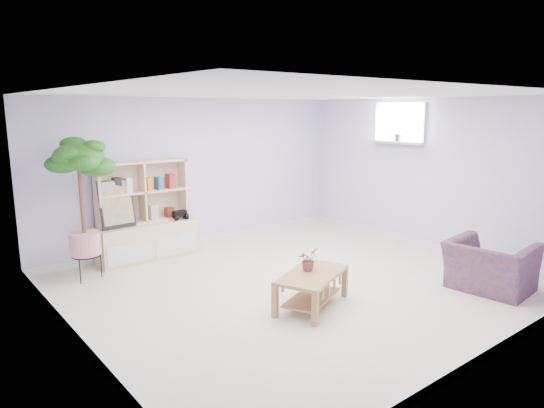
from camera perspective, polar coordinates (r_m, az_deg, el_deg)
floor at (r=6.36m, az=3.24°, el=-9.36°), size 5.50×5.00×0.01m
ceiling at (r=5.96m, az=3.50°, el=12.81°), size 5.50×5.00×0.01m
walls at (r=6.04m, az=3.37°, el=1.36°), size 5.51×5.01×2.40m
baseboard at (r=6.34m, az=3.25°, el=-8.94°), size 5.50×5.00×0.10m
window at (r=8.39m, az=14.78°, el=9.22°), size 0.10×0.98×0.68m
window_sill at (r=8.36m, az=14.43°, el=7.04°), size 0.14×1.00×0.04m
storage_unit at (r=7.43m, az=-14.64°, el=-0.80°), size 1.47×0.50×1.47m
poster at (r=7.21m, az=-17.82°, el=0.00°), size 0.51×0.15×0.69m
toy_truck at (r=7.59m, az=-10.78°, el=-1.22°), size 0.31×0.23×0.15m
coffee_table at (r=5.62m, az=4.70°, el=-10.03°), size 1.11×0.88×0.40m
table_plant at (r=5.60m, az=4.24°, el=-6.52°), size 0.29×0.28×0.26m
floor_tree at (r=6.72m, az=-21.38°, el=-0.67°), size 0.86×0.86×1.88m
armchair at (r=6.61m, az=24.30°, el=-6.33°), size 0.92×1.03×0.71m
sill_plant at (r=8.33m, az=14.67°, el=8.08°), size 0.16×0.13×0.27m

